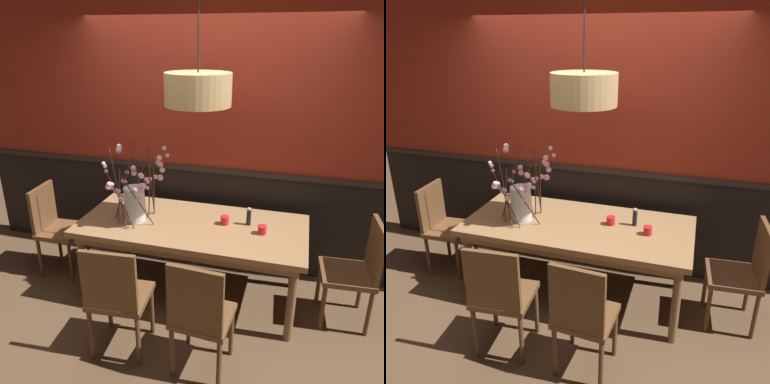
# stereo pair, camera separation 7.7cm
# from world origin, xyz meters

# --- Properties ---
(ground_plane) EXTENTS (24.00, 24.00, 0.00)m
(ground_plane) POSITION_xyz_m (0.00, 0.00, 0.00)
(ground_plane) COLOR brown
(back_wall) EXTENTS (5.21, 0.14, 3.00)m
(back_wall) POSITION_xyz_m (0.00, 0.67, 1.49)
(back_wall) COLOR black
(back_wall) RESTS_ON ground
(dining_table) EXTENTS (2.03, 0.93, 0.75)m
(dining_table) POSITION_xyz_m (0.00, 0.00, 0.67)
(dining_table) COLOR #997047
(dining_table) RESTS_ON ground
(chair_head_east_end) EXTENTS (0.45, 0.45, 0.94)m
(chair_head_east_end) POSITION_xyz_m (1.42, 0.02, 0.53)
(chair_head_east_end) COLOR brown
(chair_head_east_end) RESTS_ON ground
(chair_near_side_left) EXTENTS (0.47, 0.45, 0.96)m
(chair_near_side_left) POSITION_xyz_m (-0.33, -0.88, 0.54)
(chair_near_side_left) COLOR brown
(chair_near_side_left) RESTS_ON ground
(chair_far_side_right) EXTENTS (0.42, 0.44, 0.97)m
(chair_far_side_right) POSITION_xyz_m (0.33, 0.90, 0.53)
(chair_far_side_right) COLOR brown
(chair_far_side_right) RESTS_ON ground
(chair_far_side_left) EXTENTS (0.45, 0.41, 0.92)m
(chair_far_side_left) POSITION_xyz_m (-0.33, 0.90, 0.52)
(chair_far_side_left) COLOR brown
(chair_far_side_left) RESTS_ON ground
(chair_near_side_right) EXTENTS (0.44, 0.43, 0.95)m
(chair_near_side_right) POSITION_xyz_m (0.31, -0.90, 0.53)
(chair_near_side_right) COLOR brown
(chair_near_side_right) RESTS_ON ground
(chair_head_west_end) EXTENTS (0.42, 0.45, 0.93)m
(chair_head_west_end) POSITION_xyz_m (-1.47, 0.02, 0.53)
(chair_head_west_end) COLOR brown
(chair_head_west_end) RESTS_ON ground
(vase_with_blossoms) EXTENTS (0.56, 0.47, 0.72)m
(vase_with_blossoms) POSITION_xyz_m (-0.51, -0.07, 0.95)
(vase_with_blossoms) COLOR silver
(vase_with_blossoms) RESTS_ON dining_table
(candle_holder_nearer_center) EXTENTS (0.08, 0.08, 0.08)m
(candle_holder_nearer_center) POSITION_xyz_m (0.28, 0.07, 0.79)
(candle_holder_nearer_center) COLOR red
(candle_holder_nearer_center) RESTS_ON dining_table
(candle_holder_nearer_edge) EXTENTS (0.08, 0.08, 0.08)m
(candle_holder_nearer_edge) POSITION_xyz_m (0.63, -0.03, 0.79)
(candle_holder_nearer_edge) COLOR red
(candle_holder_nearer_edge) RESTS_ON dining_table
(condiment_bottle) EXTENTS (0.04, 0.04, 0.16)m
(condiment_bottle) POSITION_xyz_m (0.49, 0.11, 0.83)
(condiment_bottle) COLOR black
(condiment_bottle) RESTS_ON dining_table
(pendant_lamp) EXTENTS (0.53, 0.53, 1.20)m
(pendant_lamp) POSITION_xyz_m (0.04, 0.02, 1.92)
(pendant_lamp) COLOR tan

